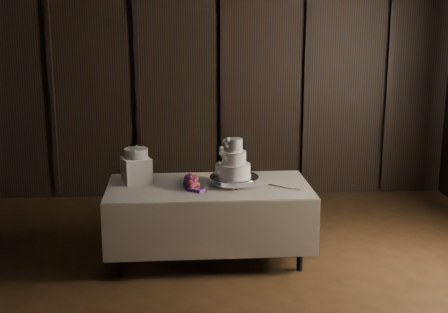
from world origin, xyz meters
The scene contains 8 objects.
room centered at (0.00, 0.00, 1.50)m, with size 6.08×7.08×3.08m.
display_table centered at (-0.27, 1.28, 0.42)m, with size 2.01×1.07×0.76m.
cake_stand centered at (-0.02, 1.27, 0.81)m, with size 0.48×0.48×0.09m, color silver.
wedding_cake centered at (-0.05, 1.25, 1.00)m, with size 0.36×0.32×0.38m.
bouquet centered at (-0.45, 1.20, 0.82)m, with size 0.26×0.36×0.17m, color #CB464C, non-canonical shape.
box_pedestal centered at (-0.98, 1.43, 0.89)m, with size 0.26×0.26×0.25m, color white.
small_cake centered at (-0.98, 1.43, 1.06)m, with size 0.24×0.24×0.09m, color white.
cake_knife centered at (0.42, 1.16, 0.77)m, with size 0.37×0.02×0.01m, color silver.
Camera 1 is at (-0.49, -4.61, 2.44)m, focal length 50.00 mm.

